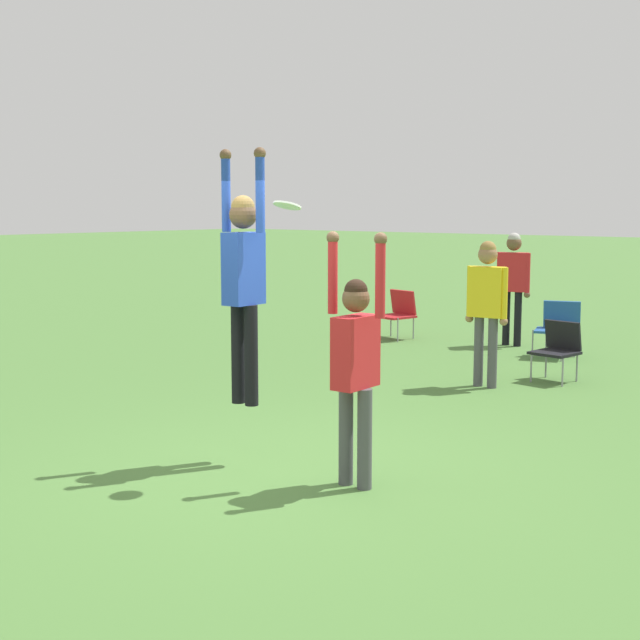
# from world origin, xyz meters

# --- Properties ---
(ground_plane) EXTENTS (120.00, 120.00, 0.00)m
(ground_plane) POSITION_xyz_m (0.00, 0.00, 0.00)
(ground_plane) COLOR #4C7A38
(person_jumping) EXTENTS (0.52, 0.37, 2.25)m
(person_jumping) POSITION_xyz_m (-0.48, 0.02, 1.73)
(person_jumping) COLOR black
(person_jumping) RESTS_ON ground_plane
(person_defending) EXTENTS (0.58, 0.44, 2.08)m
(person_defending) POSITION_xyz_m (0.71, 0.07, 1.10)
(person_defending) COLOR #4C4C51
(person_defending) RESTS_ON ground_plane
(frisbee) EXTENTS (0.24, 0.23, 0.08)m
(frisbee) POSITION_xyz_m (0.09, -0.05, 2.29)
(frisbee) COLOR white
(camping_chair_0) EXTENTS (0.70, 0.75, 0.85)m
(camping_chair_0) POSITION_xyz_m (-0.76, 7.07, 0.50)
(camping_chair_0) COLOR gray
(camping_chair_0) RESTS_ON ground_plane
(camping_chair_1) EXTENTS (0.66, 0.70, 0.83)m
(camping_chair_1) POSITION_xyz_m (-3.71, 7.09, 0.48)
(camping_chair_1) COLOR gray
(camping_chair_1) RESTS_ON ground_plane
(camping_chair_2) EXTENTS (0.57, 0.61, 0.78)m
(camping_chair_2) POSITION_xyz_m (0.06, 5.30, 0.46)
(camping_chair_2) COLOR gray
(camping_chair_2) RESTS_ON ground_plane
(person_spectator_near) EXTENTS (0.59, 0.26, 1.85)m
(person_spectator_near) POSITION_xyz_m (-0.47, 4.35, 1.13)
(person_spectator_near) COLOR #4C4C51
(person_spectator_near) RESTS_ON ground_plane
(person_spectator_far) EXTENTS (0.61, 0.31, 1.85)m
(person_spectator_far) POSITION_xyz_m (-1.81, 7.62, 1.14)
(person_spectator_far) COLOR black
(person_spectator_far) RESTS_ON ground_plane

